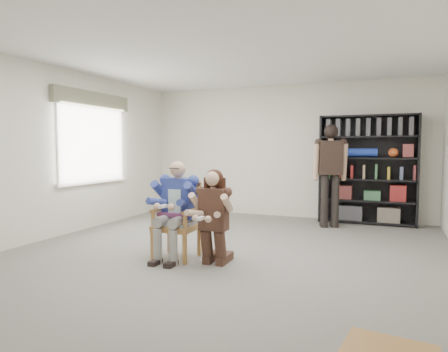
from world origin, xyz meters
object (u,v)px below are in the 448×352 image
at_px(seated_man, 176,210).
at_px(standing_man, 330,177).
at_px(bookshelf, 367,170).
at_px(kneeling_woman, 213,218).
at_px(armchair, 176,221).

height_order(seated_man, standing_man, standing_man).
relative_size(bookshelf, standing_man, 1.12).
xyz_separation_m(seated_man, bookshelf, (2.22, 3.56, 0.40)).
bearing_deg(standing_man, kneeling_woman, -128.52).
bearing_deg(seated_man, armchair, 0.00).
bearing_deg(kneeling_woman, standing_man, 70.17).
bearing_deg(seated_man, standing_man, 59.95).
height_order(armchair, standing_man, standing_man).
bearing_deg(kneeling_woman, bookshelf, 64.93).
distance_m(seated_man, bookshelf, 4.22).
relative_size(armchair, standing_man, 0.53).
bearing_deg(standing_man, bookshelf, 27.47).
xyz_separation_m(armchair, kneeling_woman, (0.58, -0.12, 0.10)).
distance_m(armchair, standing_man, 3.34).
height_order(seated_man, bookshelf, bookshelf).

